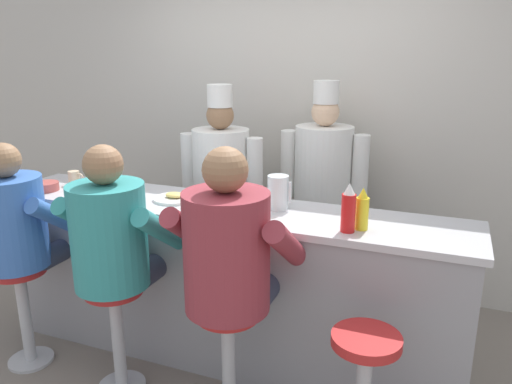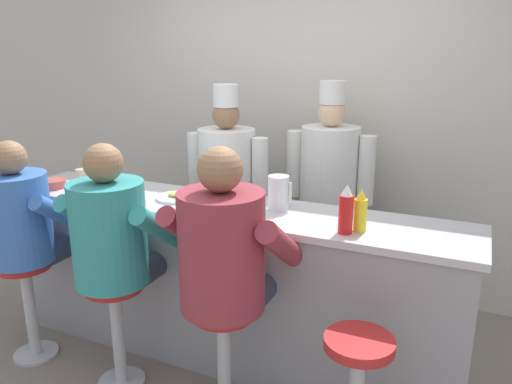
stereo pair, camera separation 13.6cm
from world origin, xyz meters
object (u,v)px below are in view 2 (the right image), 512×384
(diner_seated_teal, at_px, (114,239))
(breakfast_plate, at_px, (177,197))
(coffee_mug_tan, at_px, (82,176))
(hot_sauce_bottle_orange, at_px, (257,209))
(cereal_bowl, at_px, (53,184))
(empty_stool_round, at_px, (357,380))
(diner_seated_maroon, at_px, (225,256))
(cook_in_whites_far, at_px, (329,186))
(diner_seated_blue, at_px, (23,224))
(mustard_bottle_yellow, at_px, (360,212))
(water_pitcher_clear, at_px, (279,193))
(ketchup_bottle_red, at_px, (346,211))
(cook_in_whites_near, at_px, (227,187))

(diner_seated_teal, bearing_deg, breakfast_plate, 80.34)
(coffee_mug_tan, bearing_deg, hot_sauce_bottle_orange, -9.55)
(breakfast_plate, xyz_separation_m, cereal_bowl, (-0.92, -0.12, 0.01))
(cereal_bowl, height_order, empty_stool_round, cereal_bowl)
(diner_seated_maroon, relative_size, cook_in_whites_far, 0.87)
(hot_sauce_bottle_orange, xyz_separation_m, diner_seated_blue, (-1.43, -0.33, -0.19))
(mustard_bottle_yellow, xyz_separation_m, cook_in_whites_far, (-0.48, 1.07, -0.18))
(coffee_mug_tan, xyz_separation_m, diner_seated_blue, (0.06, -0.58, -0.17))
(diner_seated_teal, bearing_deg, water_pitcher_clear, 37.52)
(ketchup_bottle_red, xyz_separation_m, mustard_bottle_yellow, (0.06, 0.06, -0.02))
(cook_in_whites_far, bearing_deg, diner_seated_teal, -118.33)
(ketchup_bottle_red, relative_size, hot_sauce_bottle_orange, 1.77)
(mustard_bottle_yellow, xyz_separation_m, breakfast_plate, (-1.19, 0.10, -0.09))
(breakfast_plate, xyz_separation_m, empty_stool_round, (1.31, -0.55, -0.58))
(ketchup_bottle_red, relative_size, mustard_bottle_yellow, 1.15)
(coffee_mug_tan, bearing_deg, empty_stool_round, -15.96)
(cereal_bowl, bearing_deg, ketchup_bottle_red, -1.05)
(ketchup_bottle_red, distance_m, coffee_mug_tan, 1.99)
(diner_seated_blue, bearing_deg, coffee_mug_tan, 95.39)
(cereal_bowl, relative_size, empty_stool_round, 0.25)
(cereal_bowl, distance_m, coffee_mug_tan, 0.21)
(hot_sauce_bottle_orange, bearing_deg, cook_in_whites_far, 86.46)
(water_pitcher_clear, bearing_deg, breakfast_plate, -174.26)
(diner_seated_blue, bearing_deg, diner_seated_maroon, 0.17)
(diner_seated_blue, bearing_deg, empty_stool_round, -0.90)
(cereal_bowl, bearing_deg, diner_seated_maroon, -14.15)
(ketchup_bottle_red, relative_size, cook_in_whites_far, 0.15)
(ketchup_bottle_red, distance_m, empty_stool_round, 0.81)
(breakfast_plate, bearing_deg, water_pitcher_clear, 5.74)
(cereal_bowl, bearing_deg, hot_sauce_bottle_orange, -2.06)
(diner_seated_maroon, xyz_separation_m, cook_in_whites_far, (0.10, 1.48, 0.01))
(mustard_bottle_yellow, height_order, diner_seated_teal, diner_seated_teal)
(empty_stool_round, height_order, cook_in_whites_far, cook_in_whites_far)
(diner_seated_blue, xyz_separation_m, empty_stool_round, (2.10, -0.03, -0.45))
(cereal_bowl, xyz_separation_m, diner_seated_teal, (0.83, -0.39, -0.13))
(ketchup_bottle_red, bearing_deg, cook_in_whites_far, 110.22)
(coffee_mug_tan, bearing_deg, cook_in_whites_near, 35.74)
(mustard_bottle_yellow, xyz_separation_m, diner_seated_maroon, (-0.58, -0.41, -0.19))
(breakfast_plate, relative_size, coffee_mug_tan, 2.14)
(cook_in_whites_near, xyz_separation_m, cook_in_whites_far, (0.71, 0.29, 0.01))
(breakfast_plate, relative_size, cereal_bowl, 1.56)
(mustard_bottle_yellow, relative_size, diner_seated_teal, 0.16)
(cook_in_whites_far, bearing_deg, coffee_mug_tan, -149.94)
(cereal_bowl, relative_size, coffee_mug_tan, 1.37)
(water_pitcher_clear, distance_m, diner_seated_blue, 1.58)
(diner_seated_blue, bearing_deg, ketchup_bottle_red, 10.44)
(mustard_bottle_yellow, bearing_deg, breakfast_plate, 175.22)
(water_pitcher_clear, bearing_deg, coffee_mug_tan, 179.87)
(diner_seated_blue, height_order, cook_in_whites_near, cook_in_whites_near)
(hot_sauce_bottle_orange, distance_m, empty_stool_round, 1.00)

